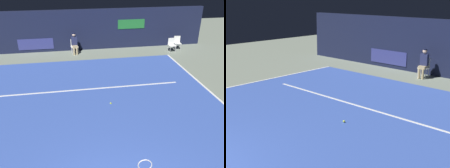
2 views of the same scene
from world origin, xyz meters
The scene contains 6 objects.
ground_plane centered at (0.00, 4.84, 0.00)m, with size 32.80×32.80×0.00m, color gray.
court_surface centered at (0.00, 4.84, 0.01)m, with size 10.65×11.69×0.01m, color #3856B2.
line_service centered at (0.00, 6.89, 0.01)m, with size 8.31×0.10×0.01m, color white.
back_wall centered at (0.00, 12.82, 1.30)m, with size 16.68×0.33×2.60m.
line_judge_on_chair centered at (-0.48, 11.98, 0.69)m, with size 0.49×0.57×1.32m.
tennis_ball centered at (0.73, 5.44, 0.05)m, with size 0.07×0.07×0.07m, color #CCE033.
Camera 2 is at (7.07, -1.36, 3.68)m, focal length 53.93 mm.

